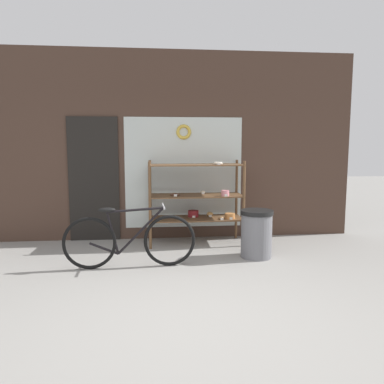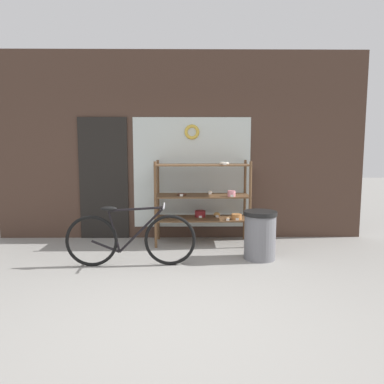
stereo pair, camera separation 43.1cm
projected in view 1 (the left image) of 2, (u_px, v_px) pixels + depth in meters
ground_plane at (187, 311)px, 3.70m from camera, size 30.00×30.00×0.00m
storefront_facade at (170, 148)px, 6.45m from camera, size 6.37×0.13×3.22m
display_case at (198, 196)px, 6.16m from camera, size 1.54×0.59×1.38m
bicycle at (130, 240)px, 4.97m from camera, size 1.75×0.46×0.83m
trash_bin at (256, 232)px, 5.43m from camera, size 0.47×0.47×0.69m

